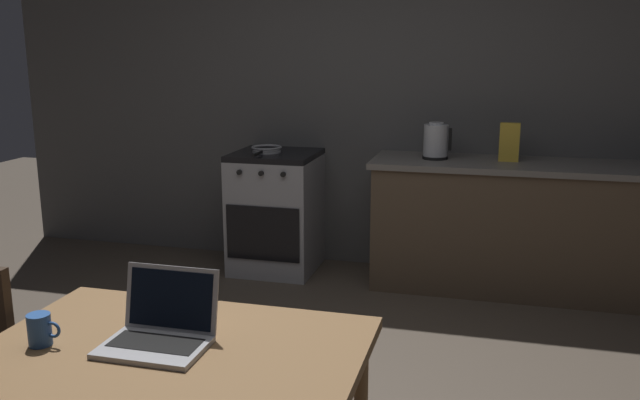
% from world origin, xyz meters
% --- Properties ---
extents(back_wall, '(6.40, 0.10, 2.76)m').
position_xyz_m(back_wall, '(0.30, 2.37, 1.38)').
color(back_wall, '#4A4949').
rests_on(back_wall, ground_plane).
extents(kitchen_counter, '(2.16, 0.64, 0.89)m').
position_xyz_m(kitchen_counter, '(1.19, 2.02, 0.45)').
color(kitchen_counter, '#4C3D2D').
rests_on(kitchen_counter, ground_plane).
extents(stove_oven, '(0.60, 0.62, 0.89)m').
position_xyz_m(stove_oven, '(-0.63, 2.02, 0.44)').
color(stove_oven, gray).
rests_on(stove_oven, ground_plane).
extents(dining_table, '(1.19, 0.82, 0.73)m').
position_xyz_m(dining_table, '(-0.02, -0.84, 0.66)').
color(dining_table, brown).
rests_on(dining_table, ground_plane).
extents(laptop, '(0.32, 0.27, 0.22)m').
position_xyz_m(laptop, '(-0.07, -0.82, 0.78)').
color(laptop, '#99999E').
rests_on(laptop, dining_table).
extents(electric_kettle, '(0.19, 0.17, 0.25)m').
position_xyz_m(electric_kettle, '(0.53, 2.02, 1.01)').
color(electric_kettle, black).
rests_on(electric_kettle, kitchen_counter).
extents(frying_pan, '(0.23, 0.40, 0.05)m').
position_xyz_m(frying_pan, '(-0.69, 1.99, 0.92)').
color(frying_pan, gray).
rests_on(frying_pan, stove_oven).
extents(coffee_mug, '(0.11, 0.07, 0.10)m').
position_xyz_m(coffee_mug, '(-0.43, -0.92, 0.78)').
color(coffee_mug, '#264C8C').
rests_on(coffee_mug, dining_table).
extents(cereal_box, '(0.13, 0.05, 0.26)m').
position_xyz_m(cereal_box, '(1.02, 2.04, 1.02)').
color(cereal_box, gold).
rests_on(cereal_box, kitchen_counter).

